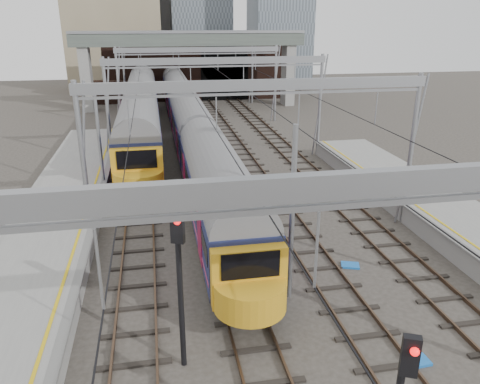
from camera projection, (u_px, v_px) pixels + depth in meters
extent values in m
plane|color=#38332D|center=(304.00, 326.00, 16.95)|extent=(160.00, 160.00, 0.00)
cube|color=gray|center=(20.00, 304.00, 17.31)|extent=(4.20, 55.00, 1.10)
cube|color=slate|center=(76.00, 287.00, 17.49)|extent=(0.35, 55.00, 0.12)
cube|color=gold|center=(62.00, 287.00, 17.38)|extent=(0.12, 55.00, 0.01)
cube|color=#4C3828|center=(129.00, 194.00, 29.60)|extent=(0.08, 80.00, 0.16)
cube|color=#4C3828|center=(152.00, 192.00, 29.85)|extent=(0.08, 80.00, 0.16)
cube|color=black|center=(141.00, 194.00, 29.75)|extent=(2.40, 80.00, 0.14)
cube|color=#4C3828|center=(192.00, 190.00, 30.29)|extent=(0.08, 80.00, 0.16)
cube|color=#4C3828|center=(214.00, 188.00, 30.53)|extent=(0.08, 80.00, 0.16)
cube|color=black|center=(203.00, 190.00, 30.43)|extent=(2.40, 80.00, 0.14)
cube|color=#4C3828|center=(253.00, 186.00, 30.97)|extent=(0.08, 80.00, 0.16)
cube|color=#4C3828|center=(274.00, 185.00, 31.22)|extent=(0.08, 80.00, 0.16)
cube|color=black|center=(263.00, 186.00, 31.12)|extent=(2.40, 80.00, 0.14)
cube|color=#4C3828|center=(310.00, 182.00, 31.66)|extent=(0.08, 80.00, 0.16)
cube|color=#4C3828|center=(331.00, 181.00, 31.91)|extent=(0.08, 80.00, 0.16)
cube|color=black|center=(320.00, 183.00, 31.81)|extent=(2.40, 80.00, 0.14)
cube|color=gray|center=(422.00, 180.00, 8.78)|extent=(16.80, 0.28, 0.50)
cylinder|color=gray|center=(84.00, 169.00, 21.54)|extent=(0.24, 0.24, 8.00)
cylinder|color=gray|center=(411.00, 151.00, 24.35)|extent=(0.24, 0.24, 8.00)
cube|color=gray|center=(259.00, 85.00, 21.70)|extent=(16.80, 0.28, 0.50)
cylinder|color=gray|center=(108.00, 113.00, 34.45)|extent=(0.24, 0.24, 8.00)
cylinder|color=gray|center=(320.00, 106.00, 37.27)|extent=(0.24, 0.24, 8.00)
cube|color=gray|center=(217.00, 61.00, 34.61)|extent=(16.80, 0.28, 0.50)
cylinder|color=gray|center=(119.00, 88.00, 47.37)|extent=(0.24, 0.24, 8.00)
cylinder|color=gray|center=(275.00, 84.00, 50.18)|extent=(0.24, 0.24, 8.00)
cube|color=gray|center=(198.00, 50.00, 47.53)|extent=(16.80, 0.28, 0.50)
cylinder|color=gray|center=(124.00, 75.00, 58.44)|extent=(0.24, 0.24, 8.00)
cylinder|color=gray|center=(252.00, 72.00, 61.25)|extent=(0.24, 0.24, 8.00)
cube|color=gray|center=(189.00, 44.00, 58.60)|extent=(16.80, 0.28, 0.50)
cube|color=black|center=(134.00, 108.00, 27.85)|extent=(0.03, 80.00, 0.03)
cube|color=black|center=(201.00, 106.00, 28.54)|extent=(0.03, 80.00, 0.03)
cube|color=black|center=(265.00, 104.00, 29.23)|extent=(0.03, 80.00, 0.03)
cube|color=black|center=(326.00, 102.00, 29.91)|extent=(0.03, 80.00, 0.03)
cube|color=black|center=(202.00, 66.00, 63.71)|extent=(26.00, 2.00, 9.00)
cube|color=black|center=(225.00, 81.00, 63.94)|extent=(6.50, 0.10, 5.20)
cylinder|color=black|center=(225.00, 61.00, 63.04)|extent=(6.50, 0.10, 6.50)
cube|color=black|center=(113.00, 92.00, 61.76)|extent=(6.00, 1.50, 3.00)
cube|color=gray|center=(86.00, 76.00, 55.82)|extent=(1.20, 2.50, 8.20)
cube|color=gray|center=(288.00, 72.00, 60.11)|extent=(1.20, 2.50, 8.20)
cube|color=#556058|center=(190.00, 40.00, 56.55)|extent=(28.00, 3.00, 1.40)
cube|color=gray|center=(189.00, 32.00, 56.24)|extent=(28.00, 3.00, 0.30)
cube|color=tan|center=(114.00, 16.00, 72.31)|extent=(14.00, 12.00, 22.00)
cube|color=gray|center=(164.00, 28.00, 87.29)|extent=(18.00, 14.00, 18.00)
cube|color=black|center=(185.00, 130.00, 45.72)|extent=(2.11, 62.70, 0.70)
cube|color=#141748|center=(184.00, 111.00, 45.08)|extent=(2.69, 62.70, 2.40)
cylinder|color=slate|center=(183.00, 98.00, 44.66)|extent=(2.64, 62.20, 2.64)
cube|color=black|center=(184.00, 107.00, 44.95)|extent=(2.71, 61.50, 0.72)
cube|color=#BC3A64|center=(184.00, 118.00, 45.31)|extent=(2.71, 61.70, 0.12)
cube|color=gold|center=(249.00, 278.00, 16.06)|extent=(2.64, 0.60, 2.20)
cube|color=black|center=(251.00, 265.00, 15.70)|extent=(2.02, 0.08, 0.96)
cube|color=black|center=(143.00, 133.00, 44.22)|extent=(2.39, 35.15, 0.70)
cube|color=#141748|center=(141.00, 112.00, 43.53)|extent=(3.04, 35.15, 2.71)
cylinder|color=slate|center=(140.00, 98.00, 43.06)|extent=(2.98, 34.65, 2.98)
cube|color=black|center=(141.00, 108.00, 43.38)|extent=(3.06, 33.95, 0.81)
cube|color=#BC3A64|center=(142.00, 120.00, 43.79)|extent=(3.06, 34.15, 0.13)
cube|color=gold|center=(138.00, 169.00, 27.21)|extent=(2.98, 0.60, 2.51)
cube|color=black|center=(137.00, 160.00, 26.83)|extent=(2.28, 0.08, 1.09)
cylinder|color=black|center=(181.00, 294.00, 14.17)|extent=(0.18, 0.18, 5.26)
cube|color=black|center=(177.00, 227.00, 13.20)|extent=(0.42, 0.33, 0.99)
sphere|color=red|center=(177.00, 222.00, 13.02)|extent=(0.20, 0.20, 0.20)
cube|color=black|center=(410.00, 356.00, 8.91)|extent=(0.39, 0.30, 0.88)
sphere|color=red|center=(415.00, 352.00, 8.73)|extent=(0.18, 0.18, 0.18)
cube|color=blue|center=(417.00, 361.00, 15.14)|extent=(0.83, 0.61, 0.09)
cube|color=blue|center=(271.00, 263.00, 21.28)|extent=(0.94, 0.67, 0.11)
cube|color=blue|center=(350.00, 265.00, 21.06)|extent=(0.93, 0.79, 0.09)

